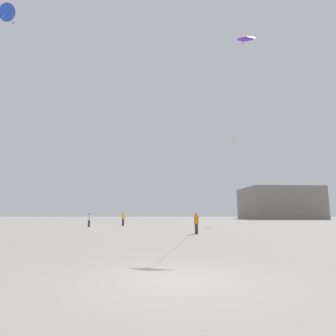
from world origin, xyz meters
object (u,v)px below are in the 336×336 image
Objects in this scene: kite_amber_delta at (230,141)px; building_left_hall at (279,203)px; kite_violet_diamond at (246,39)px; kite_cobalt_diamond at (5,13)px; person_in_yellow at (123,218)px; person_in_orange at (196,222)px; person_in_white at (89,219)px.

building_left_hall is (25.43, 45.07, -7.64)m from kite_amber_delta.
kite_violet_diamond is 0.85× the size of kite_amber_delta.
kite_violet_diamond is 16.17m from kite_cobalt_diamond.
building_left_hall reaches higher than person_in_yellow.
person_in_orange is 0.07× the size of building_left_hall.
person_in_white is at bearing 136.37° from kite_violet_diamond.
kite_cobalt_diamond reaches higher than person_in_yellow.
building_left_hall is at bearing -73.08° from person_in_yellow.
person_in_orange is at bearing -105.89° from person_in_white.
person_in_white is 0.12× the size of kite_violet_diamond.
person_in_yellow is 25.16m from kite_cobalt_diamond.
person_in_yellow is 0.08× the size of building_left_hall.
kite_cobalt_diamond is (-11.77, -7.00, 12.22)m from person_in_orange.
kite_cobalt_diamond is at bearing -122.30° from building_left_hall.
person_in_orange is at bearing -111.82° from kite_amber_delta.
person_in_white is 4.57m from person_in_yellow.
kite_cobalt_diamond reaches higher than kite_amber_delta.
person_in_white is at bearing 93.68° from person_in_yellow.
person_in_white reaches higher than person_in_orange.
kite_cobalt_diamond is 0.56× the size of building_left_hall.
person_in_white is 68.24m from building_left_hall.
person_in_orange is 0.10× the size of kite_amber_delta.
building_left_hall is (44.63, 70.60, -8.30)m from kite_cobalt_diamond.
person_in_yellow reaches higher than person_in_orange.
building_left_hall is (32.85, 63.60, 3.92)m from person_in_orange.
kite_violet_diamond is at bearing -99.92° from kite_amber_delta.
kite_violet_diamond is at bearing -103.59° from person_in_white.
building_left_hall is (40.79, 48.89, 3.83)m from person_in_yellow.
person_in_white is 25.21m from kite_violet_diamond.
kite_amber_delta is at bearing -119.44° from building_left_hall.
person_in_white is 0.14× the size of kite_cobalt_diamond.
person_in_white is 1.02× the size of person_in_orange.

